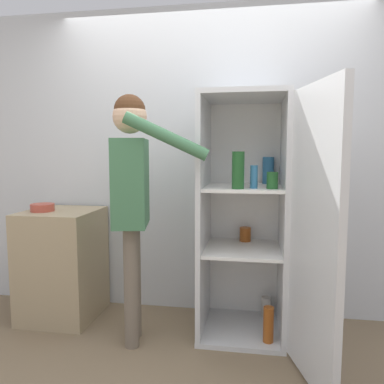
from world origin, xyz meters
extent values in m
plane|color=#7A664C|center=(0.00, 0.00, 0.00)|extent=(12.00, 12.00, 0.00)
cube|color=silver|center=(0.00, 0.98, 1.27)|extent=(7.00, 0.06, 2.55)
cube|color=silver|center=(0.29, 0.60, 0.02)|extent=(0.62, 0.65, 0.04)
cube|color=silver|center=(0.29, 0.60, 1.76)|extent=(0.62, 0.65, 0.04)
cube|color=white|center=(0.29, 0.91, 0.89)|extent=(0.62, 0.03, 1.71)
cube|color=silver|center=(0.00, 0.60, 0.89)|extent=(0.04, 0.65, 1.71)
cube|color=silver|center=(0.59, 0.60, 0.89)|extent=(0.03, 0.65, 1.71)
cube|color=white|center=(0.29, 0.60, 0.64)|extent=(0.55, 0.58, 0.02)
cube|color=white|center=(0.29, 0.60, 1.10)|extent=(0.55, 0.58, 0.02)
cube|color=silver|center=(0.71, -0.01, 0.89)|extent=(0.21, 0.61, 1.71)
cylinder|color=teal|center=(0.48, 0.84, 1.22)|extent=(0.09, 0.09, 0.21)
cylinder|color=#1E5123|center=(0.49, 0.42, 1.17)|extent=(0.08, 0.08, 0.11)
cylinder|color=#1E5123|center=(0.26, 0.38, 1.24)|extent=(0.08, 0.08, 0.25)
cylinder|color=teal|center=(0.37, 0.43, 1.19)|extent=(0.05, 0.05, 0.16)
cylinder|color=#9E4C19|center=(0.31, 0.81, 0.71)|extent=(0.09, 0.09, 0.11)
cylinder|color=beige|center=(0.48, 0.81, 0.11)|extent=(0.08, 0.08, 0.16)
cylinder|color=#9E4C19|center=(0.49, 0.39, 0.16)|extent=(0.07, 0.07, 0.25)
cylinder|color=#726656|center=(-0.49, 0.40, 0.42)|extent=(0.10, 0.10, 0.85)
cylinder|color=#726656|center=(-0.46, 0.24, 0.42)|extent=(0.10, 0.10, 0.85)
cube|color=#3F724C|center=(-0.47, 0.32, 1.15)|extent=(0.29, 0.43, 0.60)
sphere|color=#DBAD89|center=(-0.47, 0.32, 1.60)|extent=(0.23, 0.23, 0.23)
sphere|color=#4C2D19|center=(-0.47, 0.32, 1.64)|extent=(0.21, 0.21, 0.21)
cylinder|color=#3F724C|center=(-0.52, 0.54, 1.12)|extent=(0.08, 0.08, 0.57)
cylinder|color=#3F724C|center=(-0.18, 0.15, 1.46)|extent=(0.55, 0.18, 0.31)
cube|color=tan|center=(-1.18, 0.63, 0.44)|extent=(0.56, 0.60, 0.89)
cylinder|color=#B24738|center=(-1.30, 0.57, 0.92)|extent=(0.18, 0.18, 0.06)
camera|label=1|loc=(0.37, -2.16, 1.36)|focal=35.00mm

